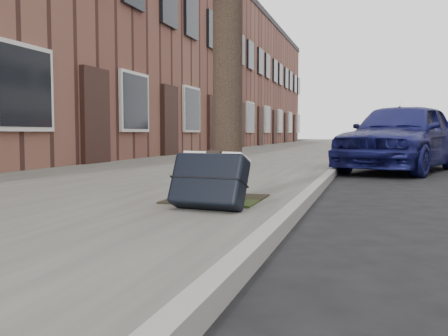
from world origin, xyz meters
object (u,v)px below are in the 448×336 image
(suitcase_red, at_px, (211,178))
(car_near_front, at_px, (402,136))
(car_near_mid, at_px, (388,135))
(suitcase_navy, at_px, (209,180))

(suitcase_red, height_order, car_near_front, car_near_front)
(car_near_front, height_order, car_near_mid, car_near_front)
(car_near_front, bearing_deg, car_near_mid, 109.84)
(car_near_mid, bearing_deg, suitcase_red, -85.83)
(suitcase_red, distance_m, suitcase_navy, 0.34)
(suitcase_navy, relative_size, car_near_mid, 0.15)
(suitcase_navy, distance_m, car_near_mid, 13.98)
(suitcase_red, xyz_separation_m, suitcase_navy, (0.08, -0.32, 0.01))
(suitcase_red, bearing_deg, car_near_front, 89.08)
(suitcase_red, distance_m, car_near_front, 6.46)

